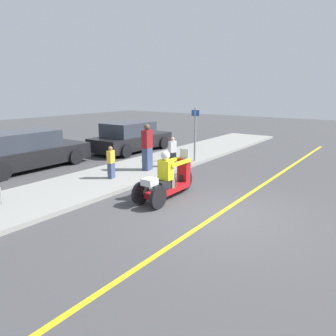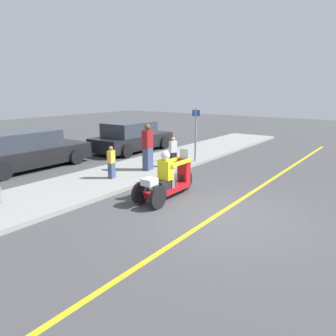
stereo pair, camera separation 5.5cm
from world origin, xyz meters
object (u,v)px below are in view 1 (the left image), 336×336
(motorcycle_trike, at_px, (168,181))
(parked_car_lot_far, at_px, (131,138))
(spectator_end_of_line, at_px, (172,152))
(parked_car_lot_center, at_px, (26,151))
(spectator_far_back, at_px, (147,148))
(street_sign, at_px, (195,133))
(spectator_by_tree, at_px, (111,163))

(motorcycle_trike, xyz_separation_m, parked_car_lot_far, (4.93, 5.80, 0.19))
(spectator_end_of_line, bearing_deg, parked_car_lot_center, 124.35)
(spectator_far_back, distance_m, street_sign, 2.46)
(motorcycle_trike, bearing_deg, spectator_far_back, 50.08)
(parked_car_lot_far, bearing_deg, street_sign, -98.80)
(spectator_end_of_line, distance_m, parked_car_lot_center, 5.74)
(spectator_far_back, xyz_separation_m, spectator_by_tree, (-1.63, 0.24, -0.30))
(motorcycle_trike, height_order, parked_car_lot_center, parked_car_lot_center)
(parked_car_lot_center, bearing_deg, parked_car_lot_far, -8.80)
(spectator_end_of_line, bearing_deg, spectator_by_tree, 165.19)
(parked_car_lot_center, bearing_deg, spectator_by_tree, -81.40)
(spectator_by_tree, bearing_deg, spectator_end_of_line, -14.81)
(spectator_by_tree, height_order, parked_car_lot_center, parked_car_lot_center)
(spectator_end_of_line, bearing_deg, spectator_far_back, 155.60)
(spectator_by_tree, xyz_separation_m, parked_car_lot_far, (4.62, 3.24, 0.05))
(spectator_far_back, distance_m, spectator_by_tree, 1.68)
(spectator_by_tree, bearing_deg, spectator_far_back, -8.50)
(spectator_end_of_line, distance_m, spectator_by_tree, 2.72)
(motorcycle_trike, height_order, spectator_end_of_line, motorcycle_trike)
(motorcycle_trike, distance_m, parked_car_lot_center, 6.62)
(spectator_far_back, height_order, street_sign, street_sign)
(motorcycle_trike, bearing_deg, parked_car_lot_far, 49.68)
(parked_car_lot_center, relative_size, parked_car_lot_far, 1.08)
(motorcycle_trike, relative_size, spectator_by_tree, 2.21)
(motorcycle_trike, xyz_separation_m, parked_car_lot_center, (-0.30, 6.61, 0.20))
(motorcycle_trike, height_order, spectator_far_back, spectator_far_back)
(motorcycle_trike, distance_m, street_sign, 4.68)
(spectator_by_tree, xyz_separation_m, parked_car_lot_center, (-0.61, 4.05, 0.06))
(spectator_by_tree, bearing_deg, motorcycle_trike, -96.89)
(street_sign, bearing_deg, parked_car_lot_center, 132.91)
(parked_car_lot_far, bearing_deg, spectator_far_back, -130.58)
(spectator_end_of_line, distance_m, spectator_far_back, 1.12)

